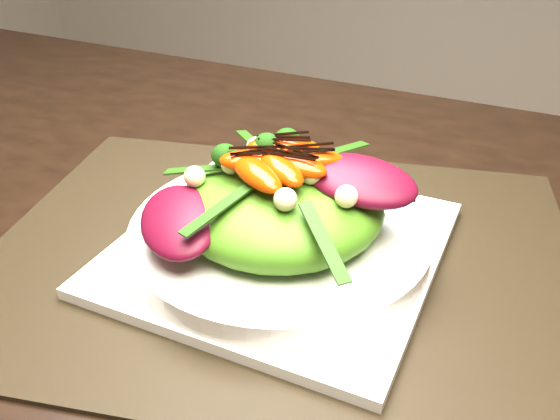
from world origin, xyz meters
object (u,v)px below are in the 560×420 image
at_px(dining_table, 80,201).
at_px(lettuce_mound, 280,206).
at_px(orange_segment, 269,150).
at_px(placemat, 280,254).
at_px(salad_bowl, 280,233).
at_px(plate_base, 280,247).

distance_m(dining_table, lettuce_mound, 0.28).
bearing_deg(orange_segment, placemat, -48.29).
xyz_separation_m(dining_table, lettuce_mound, (0.27, -0.02, 0.08)).
bearing_deg(salad_bowl, orange_segment, 131.71).
bearing_deg(plate_base, salad_bowl, 0.00).
xyz_separation_m(placemat, plate_base, (0.00, 0.00, 0.01)).
distance_m(dining_table, placemat, 0.27).
relative_size(salad_bowl, lettuce_mound, 1.48).
relative_size(dining_table, plate_base, 5.72).
xyz_separation_m(dining_table, placemat, (0.27, -0.02, 0.02)).
relative_size(dining_table, placemat, 2.96).
bearing_deg(lettuce_mound, salad_bowl, 0.00).
distance_m(dining_table, plate_base, 0.27).
xyz_separation_m(salad_bowl, lettuce_mound, (0.00, 0.00, 0.03)).
xyz_separation_m(dining_table, salad_bowl, (0.27, -0.02, 0.05)).
distance_m(plate_base, lettuce_mound, 0.05).
xyz_separation_m(plate_base, orange_segment, (-0.02, 0.03, 0.08)).
bearing_deg(plate_base, lettuce_mound, 0.00).
bearing_deg(placemat, orange_segment, 131.71).
bearing_deg(placemat, dining_table, 175.16).
bearing_deg(salad_bowl, placemat, -90.00).
bearing_deg(salad_bowl, plate_base, 0.00).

